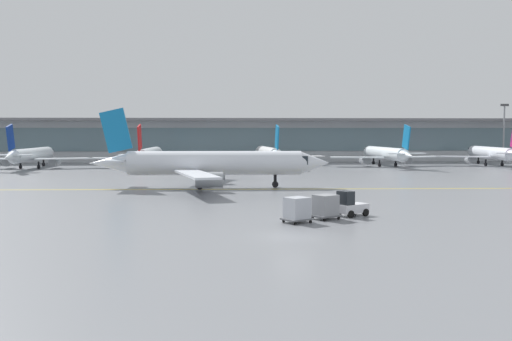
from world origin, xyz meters
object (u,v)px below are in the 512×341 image
(taxiing_regional_jet, at_px, (212,164))
(cargo_dolly_trailing, at_px, (297,209))
(apron_light_mast_1, at_px, (504,130))
(gate_airplane_1, at_px, (32,155))
(gate_airplane_3, at_px, (268,154))
(gate_airplane_5, at_px, (492,153))
(cargo_dolly_lead, at_px, (326,206))
(gate_airplane_2, at_px, (149,155))
(baggage_tug, at_px, (350,205))
(gate_airplane_4, at_px, (386,154))

(taxiing_regional_jet, relative_size, cargo_dolly_trailing, 11.16)
(apron_light_mast_1, bearing_deg, gate_airplane_1, -171.73)
(gate_airplane_1, bearing_deg, gate_airplane_3, -82.21)
(gate_airplane_5, bearing_deg, cargo_dolly_lead, 147.86)
(gate_airplane_5, relative_size, cargo_dolly_lead, 9.24)
(gate_airplane_3, xyz_separation_m, taxiing_regional_jet, (-10.48, -42.43, 0.50))
(gate_airplane_1, height_order, cargo_dolly_trailing, gate_airplane_1)
(gate_airplane_5, bearing_deg, taxiing_regional_jet, 128.80)
(gate_airplane_2, bearing_deg, gate_airplane_1, 91.44)
(taxiing_regional_jet, xyz_separation_m, apron_light_mast_1, (62.87, 51.82, 4.11))
(gate_airplane_1, relative_size, baggage_tug, 8.24)
(gate_airplane_4, relative_size, taxiing_regional_jet, 0.83)
(cargo_dolly_lead, relative_size, cargo_dolly_trailing, 1.00)
(gate_airplane_1, bearing_deg, baggage_tug, -142.08)
(baggage_tug, height_order, cargo_dolly_lead, baggage_tug)
(baggage_tug, bearing_deg, gate_airplane_2, 78.97)
(gate_airplane_4, distance_m, taxiing_regional_jet, 51.72)
(gate_airplane_5, xyz_separation_m, cargo_dolly_lead, (-45.39, -65.89, -1.36))
(cargo_dolly_trailing, bearing_deg, gate_airplane_1, 89.80)
(gate_airplane_2, distance_m, cargo_dolly_lead, 66.60)
(gate_airplane_2, height_order, taxiing_regional_jet, taxiing_regional_jet)
(gate_airplane_1, relative_size, apron_light_mast_1, 1.91)
(gate_airplane_4, xyz_separation_m, taxiing_regional_jet, (-33.16, -39.69, 0.50))
(gate_airplane_2, height_order, gate_airplane_4, same)
(gate_airplane_2, xyz_separation_m, gate_airplane_3, (22.61, 4.98, 0.00))
(gate_airplane_2, distance_m, gate_airplane_4, 45.34)
(taxiing_regional_jet, bearing_deg, gate_airplane_3, 78.00)
(gate_airplane_1, distance_m, cargo_dolly_trailing, 76.51)
(cargo_dolly_trailing, height_order, apron_light_mast_1, apron_light_mast_1)
(gate_airplane_4, xyz_separation_m, apron_light_mast_1, (29.71, 12.13, 4.62))
(gate_airplane_3, distance_m, gate_airplane_5, 44.28)
(apron_light_mast_1, bearing_deg, gate_airplane_2, -169.16)
(gate_airplane_2, xyz_separation_m, gate_airplane_4, (45.29, 2.23, 0.00))
(gate_airplane_2, xyz_separation_m, baggage_tug, (23.74, -61.60, -1.52))
(gate_airplane_2, bearing_deg, taxiing_regional_jet, -159.72)
(cargo_dolly_lead, xyz_separation_m, apron_light_mast_1, (53.55, 77.40, 5.98))
(gate_airplane_2, distance_m, apron_light_mast_1, 76.50)
(gate_airplane_3, xyz_separation_m, apron_light_mast_1, (52.39, 9.38, 4.62))
(gate_airplane_2, height_order, baggage_tug, gate_airplane_2)
(gate_airplane_1, xyz_separation_m, cargo_dolly_lead, (42.93, -63.37, -1.36))
(gate_airplane_5, distance_m, cargo_dolly_lead, 80.02)
(gate_airplane_1, height_order, gate_airplane_3, same)
(cargo_dolly_lead, bearing_deg, apron_light_mast_1, 23.21)
(gate_airplane_3, bearing_deg, gate_airplane_5, -97.52)
(baggage_tug, height_order, cargo_dolly_trailing, baggage_tug)
(gate_airplane_4, relative_size, baggage_tug, 8.25)
(gate_airplane_4, bearing_deg, gate_airplane_3, 77.48)
(gate_airplane_3, bearing_deg, gate_airplane_2, 97.65)
(cargo_dolly_lead, bearing_deg, gate_airplane_4, 37.82)
(gate_airplane_4, distance_m, apron_light_mast_1, 32.42)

